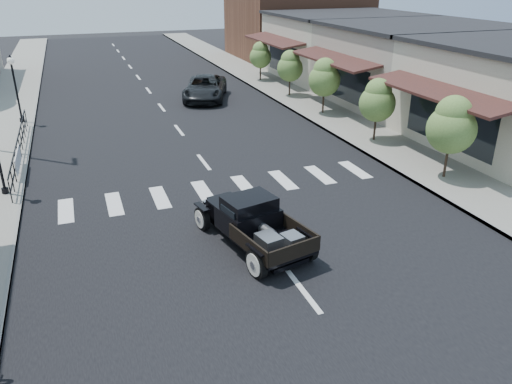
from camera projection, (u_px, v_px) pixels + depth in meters
name	position (u px, v px, depth m)	size (l,w,h in m)	color
ground	(262.00, 238.00, 15.24)	(120.00, 120.00, 0.00)	black
road	(168.00, 116.00, 28.13)	(14.00, 80.00, 0.02)	black
road_markings	(188.00, 142.00, 23.84)	(12.00, 60.00, 0.06)	silver
sidewalk_left	(2.00, 130.00, 25.44)	(3.00, 80.00, 0.15)	gray
sidewalk_right	(305.00, 102.00, 30.77)	(3.00, 80.00, 0.15)	gray
storefront_mid	(417.00, 66.00, 30.21)	(10.00, 9.00, 4.50)	#A79C8C
storefront_far	(344.00, 47.00, 37.95)	(10.00, 9.00, 4.50)	beige
far_building_right	(296.00, 19.00, 46.20)	(11.00, 10.00, 7.00)	brown
railing	(19.00, 146.00, 21.28)	(0.08, 10.00, 1.00)	black
banner	(19.00, 165.00, 19.67)	(0.04, 2.20, 0.60)	silver
lamp_post_c	(16.00, 89.00, 25.84)	(0.36, 0.36, 3.48)	black
small_tree_a	(450.00, 139.00, 18.80)	(1.84, 1.84, 3.06)	#577937
small_tree_b	(376.00, 111.00, 23.15)	(1.67, 1.67, 2.79)	#577937
small_tree_c	(324.00, 87.00, 27.68)	(1.76, 1.76, 2.93)	#577937
small_tree_d	(290.00, 74.00, 31.78)	(1.64, 1.64, 2.73)	#577937
small_tree_e	(260.00, 62.00, 36.41)	(1.58, 1.58, 2.63)	#577937
hotrod_pickup	(253.00, 222.00, 14.53)	(2.04, 4.38, 1.52)	black
second_car	(205.00, 88.00, 31.51)	(2.41, 5.23, 1.45)	black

